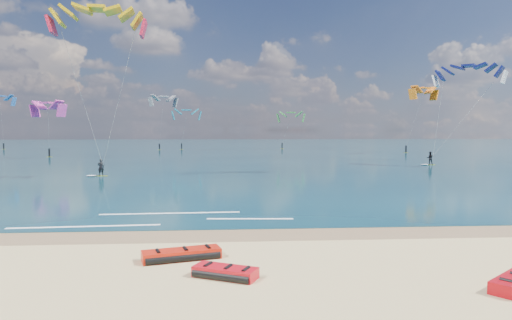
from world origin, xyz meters
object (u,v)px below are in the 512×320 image
(packed_kite_mid, at_px, (225,278))
(kitesurfer_far, at_px, (452,105))
(packed_kite_left, at_px, (182,259))
(kitesurfer_main, at_px, (99,83))

(packed_kite_mid, relative_size, kitesurfer_far, 0.15)
(packed_kite_left, height_order, packed_kite_mid, packed_kite_left)
(kitesurfer_main, relative_size, kitesurfer_far, 1.19)
(packed_kite_left, xyz_separation_m, kitesurfer_main, (-9.75, 26.75, 8.68))
(packed_kite_mid, height_order, kitesurfer_far, kitesurfer_far)
(packed_kite_mid, relative_size, kitesurfer_main, 0.13)
(packed_kite_left, xyz_separation_m, packed_kite_mid, (1.50, -2.05, 0.00))
(kitesurfer_far, bearing_deg, packed_kite_left, -110.05)
(kitesurfer_far, bearing_deg, packed_kite_mid, -107.25)
(kitesurfer_main, bearing_deg, kitesurfer_far, 21.61)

